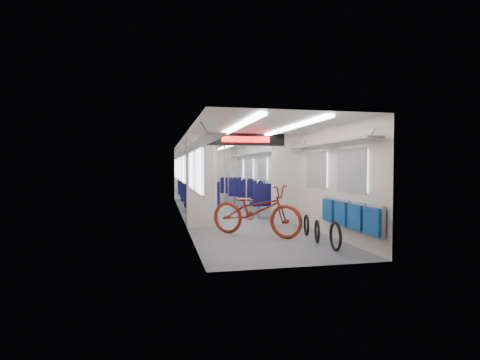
{
  "coord_description": "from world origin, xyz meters",
  "views": [
    {
      "loc": [
        -2.07,
        -11.15,
        1.48
      ],
      "look_at": [
        -0.09,
        -1.85,
        1.14
      ],
      "focal_mm": 28.0,
      "sensor_mm": 36.0,
      "label": 1
    }
  ],
  "objects_px": {
    "seat_bay_far_right": "(236,189)",
    "stanchion_far_right": "(228,176)",
    "bike_hoop_c": "(306,226)",
    "bike_hoop_a": "(335,238)",
    "bike_hoop_b": "(317,233)",
    "seat_bay_near_left": "(198,196)",
    "bicycle": "(256,210)",
    "stanchion_far_left": "(214,176)",
    "seat_bay_near_right": "(259,196)",
    "stanchion_near_right": "(246,179)",
    "stanchion_near_left": "(225,179)",
    "flip_bench": "(349,215)",
    "seat_bay_far_left": "(191,191)"
  },
  "relations": [
    {
      "from": "seat_bay_near_right",
      "to": "stanchion_far_right",
      "type": "bearing_deg",
      "value": 110.0
    },
    {
      "from": "seat_bay_far_left",
      "to": "stanchion_near_left",
      "type": "height_order",
      "value": "stanchion_near_left"
    },
    {
      "from": "bike_hoop_c",
      "to": "stanchion_far_left",
      "type": "height_order",
      "value": "stanchion_far_left"
    },
    {
      "from": "bike_hoop_c",
      "to": "stanchion_far_right",
      "type": "height_order",
      "value": "stanchion_far_right"
    },
    {
      "from": "bike_hoop_c",
      "to": "seat_bay_far_right",
      "type": "distance_m",
      "value": 7.46
    },
    {
      "from": "flip_bench",
      "to": "stanchion_far_right",
      "type": "relative_size",
      "value": 0.92
    },
    {
      "from": "seat_bay_far_right",
      "to": "bike_hoop_c",
      "type": "bearing_deg",
      "value": -89.69
    },
    {
      "from": "bike_hoop_a",
      "to": "bike_hoop_b",
      "type": "xyz_separation_m",
      "value": [
        -0.02,
        0.74,
        -0.04
      ]
    },
    {
      "from": "bicycle",
      "to": "seat_bay_near_left",
      "type": "distance_m",
      "value": 3.81
    },
    {
      "from": "seat_bay_far_right",
      "to": "flip_bench",
      "type": "bearing_deg",
      "value": -87.21
    },
    {
      "from": "seat_bay_near_right",
      "to": "stanchion_far_left",
      "type": "distance_m",
      "value": 2.3
    },
    {
      "from": "seat_bay_far_right",
      "to": "stanchion_far_left",
      "type": "height_order",
      "value": "stanchion_far_left"
    },
    {
      "from": "bicycle",
      "to": "stanchion_far_left",
      "type": "distance_m",
      "value": 5.46
    },
    {
      "from": "flip_bench",
      "to": "bike_hoop_c",
      "type": "height_order",
      "value": "flip_bench"
    },
    {
      "from": "seat_bay_near_left",
      "to": "bicycle",
      "type": "bearing_deg",
      "value": -77.03
    },
    {
      "from": "seat_bay_far_right",
      "to": "stanchion_near_left",
      "type": "distance_m",
      "value": 5.2
    },
    {
      "from": "bike_hoop_b",
      "to": "stanchion_near_right",
      "type": "distance_m",
      "value": 3.43
    },
    {
      "from": "bike_hoop_a",
      "to": "stanchion_far_left",
      "type": "distance_m",
      "value": 7.27
    },
    {
      "from": "flip_bench",
      "to": "bike_hoop_a",
      "type": "xyz_separation_m",
      "value": [
        -0.44,
        -0.34,
        -0.34
      ]
    },
    {
      "from": "bike_hoop_a",
      "to": "stanchion_far_right",
      "type": "height_order",
      "value": "stanchion_far_right"
    },
    {
      "from": "bike_hoop_c",
      "to": "stanchion_far_right",
      "type": "distance_m",
      "value": 5.67
    },
    {
      "from": "stanchion_far_left",
      "to": "stanchion_far_right",
      "type": "xyz_separation_m",
      "value": [
        0.51,
        -0.09,
        0.0
      ]
    },
    {
      "from": "bike_hoop_c",
      "to": "seat_bay_far_right",
      "type": "bearing_deg",
      "value": 90.31
    },
    {
      "from": "seat_bay_near_right",
      "to": "bike_hoop_c",
      "type": "bearing_deg",
      "value": -89.38
    },
    {
      "from": "bike_hoop_a",
      "to": "stanchion_far_left",
      "type": "xyz_separation_m",
      "value": [
        -1.14,
        7.12,
        0.91
      ]
    },
    {
      "from": "stanchion_near_right",
      "to": "seat_bay_near_right",
      "type": "bearing_deg",
      "value": 60.89
    },
    {
      "from": "bike_hoop_a",
      "to": "bicycle",
      "type": "bearing_deg",
      "value": 120.34
    },
    {
      "from": "seat_bay_near_right",
      "to": "stanchion_near_left",
      "type": "height_order",
      "value": "stanchion_near_left"
    },
    {
      "from": "flip_bench",
      "to": "stanchion_far_left",
      "type": "bearing_deg",
      "value": 103.1
    },
    {
      "from": "bike_hoop_a",
      "to": "stanchion_near_right",
      "type": "distance_m",
      "value": 4.13
    },
    {
      "from": "flip_bench",
      "to": "stanchion_near_right",
      "type": "xyz_separation_m",
      "value": [
        -1.12,
        3.64,
        0.57
      ]
    },
    {
      "from": "seat_bay_near_right",
      "to": "stanchion_far_left",
      "type": "relative_size",
      "value": 0.92
    },
    {
      "from": "seat_bay_near_right",
      "to": "stanchion_far_right",
      "type": "height_order",
      "value": "stanchion_far_right"
    },
    {
      "from": "flip_bench",
      "to": "stanchion_near_right",
      "type": "height_order",
      "value": "stanchion_near_right"
    },
    {
      "from": "bike_hoop_b",
      "to": "bike_hoop_c",
      "type": "relative_size",
      "value": 0.98
    },
    {
      "from": "seat_bay_far_right",
      "to": "stanchion_far_right",
      "type": "relative_size",
      "value": 0.94
    },
    {
      "from": "bike_hoop_a",
      "to": "seat_bay_near_right",
      "type": "distance_m",
      "value": 5.24
    },
    {
      "from": "bicycle",
      "to": "seat_bay_far_right",
      "type": "height_order",
      "value": "seat_bay_far_right"
    },
    {
      "from": "seat_bay_near_right",
      "to": "stanchion_near_left",
      "type": "distance_m",
      "value": 1.94
    },
    {
      "from": "seat_bay_near_left",
      "to": "stanchion_far_left",
      "type": "bearing_deg",
      "value": 67.48
    },
    {
      "from": "stanchion_near_left",
      "to": "stanchion_near_right",
      "type": "height_order",
      "value": "same"
    },
    {
      "from": "seat_bay_near_left",
      "to": "seat_bay_near_right",
      "type": "bearing_deg",
      "value": -5.41
    },
    {
      "from": "seat_bay_far_right",
      "to": "stanchion_near_left",
      "type": "xyz_separation_m",
      "value": [
        -1.31,
        -4.99,
        0.6
      ]
    },
    {
      "from": "bike_hoop_b",
      "to": "seat_bay_far_left",
      "type": "height_order",
      "value": "seat_bay_far_left"
    },
    {
      "from": "seat_bay_near_left",
      "to": "seat_bay_near_right",
      "type": "distance_m",
      "value": 1.88
    },
    {
      "from": "flip_bench",
      "to": "stanchion_far_left",
      "type": "relative_size",
      "value": 0.92
    },
    {
      "from": "bicycle",
      "to": "stanchion_far_right",
      "type": "bearing_deg",
      "value": 35.45
    },
    {
      "from": "bike_hoop_a",
      "to": "bike_hoop_c",
      "type": "height_order",
      "value": "bike_hoop_a"
    },
    {
      "from": "seat_bay_near_left",
      "to": "seat_bay_near_right",
      "type": "relative_size",
      "value": 1.1
    },
    {
      "from": "flip_bench",
      "to": "bike_hoop_c",
      "type": "bearing_deg",
      "value": 108.28
    }
  ]
}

